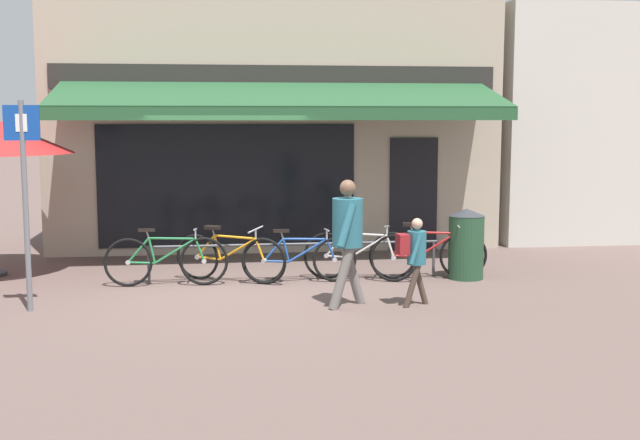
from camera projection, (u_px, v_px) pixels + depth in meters
The scene contains 13 objects.
ground_plane at pixel (230, 289), 11.58m from camera, with size 160.00×160.00×0.00m, color brown.
shop_front at pixel (272, 113), 15.85m from camera, with size 8.37×4.88×5.10m.
neighbour_building at pixel (629, 125), 17.37m from camera, with size 6.81×4.00×4.63m.
bike_rack_rail at pixel (294, 248), 12.22m from camera, with size 4.47×0.04×0.57m.
bicycle_green at pixel (166, 260), 11.80m from camera, with size 1.82×0.52×0.87m.
bicycle_orange at pixel (230, 257), 12.04m from camera, with size 1.66×0.89×0.85m.
bicycle_blue at pixel (299, 258), 12.04m from camera, with size 1.74×0.52×0.82m.
bicycle_silver at pixel (360, 255), 12.20m from camera, with size 1.71×0.68×0.88m.
bicycle_red at pixel (428, 254), 12.27m from camera, with size 1.81×0.52×0.88m.
pedestrian_adult at pixel (347, 229), 10.42m from camera, with size 0.56×0.72×1.69m.
pedestrian_child at pixel (414, 251), 10.48m from camera, with size 0.47×0.43×1.18m.
litter_bin at pixel (466, 244), 12.30m from camera, with size 0.55×0.55×1.08m.
parking_sign at pixel (25, 185), 10.07m from camera, with size 0.44×0.07×2.68m.
Camera 1 is at (-0.15, -11.43, 2.46)m, focal length 45.00 mm.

